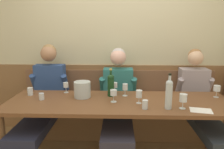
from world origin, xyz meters
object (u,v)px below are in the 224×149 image
at_px(wine_glass_by_bottle, 114,86).
at_px(water_tumbler_left, 42,96).
at_px(ice_bucket, 82,89).
at_px(wine_glass_left_end, 217,89).
at_px(person_center_left_seat, 43,100).
at_px(wine_glass_mid_left, 139,94).
at_px(wine_glass_right_end, 114,93).
at_px(wine_glass_center_front, 125,87).
at_px(wine_bottle_clear_water, 111,84).
at_px(wall_bench, 119,116).
at_px(wine_glass_near_bucket, 66,85).
at_px(water_tumbler_right, 145,105).
at_px(dining_table, 119,107).
at_px(wine_bottle_green_tall, 169,93).
at_px(person_left_seat, 201,102).
at_px(person_center_right_seat, 118,101).
at_px(wine_glass_mid_right, 183,99).
at_px(water_tumbler_center, 30,91).

xyz_separation_m(wine_glass_by_bottle, water_tumbler_left, (-0.82, -0.28, -0.06)).
bearing_deg(ice_bucket, wine_glass_left_end, 1.92).
bearing_deg(person_center_left_seat, wine_glass_mid_left, -17.89).
relative_size(wine_glass_right_end, wine_glass_left_end, 0.97).
height_order(person_center_left_seat, wine_glass_center_front, person_center_left_seat).
xyz_separation_m(wine_bottle_clear_water, wine_glass_left_end, (1.25, -0.01, -0.04)).
relative_size(wall_bench, wine_glass_near_bucket, 21.44).
bearing_deg(water_tumbler_right, wall_bench, 106.28).
height_order(dining_table, water_tumbler_right, water_tumbler_right).
relative_size(wine_bottle_green_tall, water_tumbler_right, 3.93).
relative_size(wine_glass_near_bucket, wine_glass_center_front, 0.88).
bearing_deg(water_tumbler_right, ice_bucket, 152.85).
bearing_deg(wine_glass_right_end, person_left_seat, 18.39).
bearing_deg(wall_bench, person_left_seat, -18.05).
xyz_separation_m(wine_glass_by_bottle, wine_glass_mid_left, (0.27, -0.36, 0.00)).
bearing_deg(wall_bench, wine_glass_mid_left, -73.55).
distance_m(wine_glass_near_bucket, wine_glass_mid_left, 0.96).
height_order(person_center_right_seat, wine_glass_mid_left, person_center_right_seat).
distance_m(wall_bench, water_tumbler_left, 1.21).
height_order(wall_bench, wine_bottle_green_tall, wine_bottle_green_tall).
distance_m(dining_table, wine_glass_left_end, 1.18).
distance_m(ice_bucket, wine_bottle_green_tall, 0.99).
bearing_deg(wall_bench, wine_glass_mid_right, -53.77).
xyz_separation_m(person_center_right_seat, wine_glass_mid_right, (0.66, -0.54, 0.23)).
xyz_separation_m(ice_bucket, wine_glass_center_front, (0.50, 0.07, 0.01)).
bearing_deg(dining_table, wine_glass_mid_left, -16.93).
relative_size(person_center_right_seat, wine_glass_mid_right, 8.34).
relative_size(wine_bottle_clear_water, wine_glass_right_end, 2.44).
xyz_separation_m(wine_bottle_green_tall, wine_glass_by_bottle, (-0.56, 0.51, -0.06)).
distance_m(wine_bottle_clear_water, wine_glass_center_front, 0.18).
height_order(wall_bench, wine_bottle_clear_water, wine_bottle_clear_water).
relative_size(person_left_seat, wine_glass_by_bottle, 9.28).
height_order(ice_bucket, wine_glass_mid_left, ice_bucket).
relative_size(wall_bench, wine_glass_mid_left, 19.16).
height_order(wall_bench, wine_glass_mid_right, wall_bench).
xyz_separation_m(wine_bottle_clear_water, water_tumbler_right, (0.36, -0.41, -0.10)).
bearing_deg(wine_glass_right_end, dining_table, 29.23).
xyz_separation_m(wine_glass_near_bucket, wine_glass_by_bottle, (0.61, -0.01, 0.01)).
bearing_deg(water_tumbler_right, dining_table, 138.52).
relative_size(wine_bottle_green_tall, wine_glass_center_front, 2.46).
bearing_deg(wine_glass_left_end, wine_glass_mid_left, -165.51).
bearing_deg(wine_glass_right_end, water_tumbler_right, -32.12).
height_order(person_left_seat, wine_glass_mid_right, person_left_seat).
relative_size(wine_glass_mid_right, water_tumbler_center, 1.65).
xyz_separation_m(wine_glass_mid_right, wine_glass_near_bucket, (-1.32, 0.52, -0.01)).
height_order(wine_bottle_clear_water, water_tumbler_left, wine_bottle_clear_water).
bearing_deg(wine_glass_near_bucket, wine_glass_right_end, -28.88).
xyz_separation_m(dining_table, ice_bucket, (-0.43, 0.12, 0.17)).
height_order(wine_glass_near_bucket, wine_glass_by_bottle, wine_glass_by_bottle).
bearing_deg(wall_bench, water_tumbler_left, -143.29).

